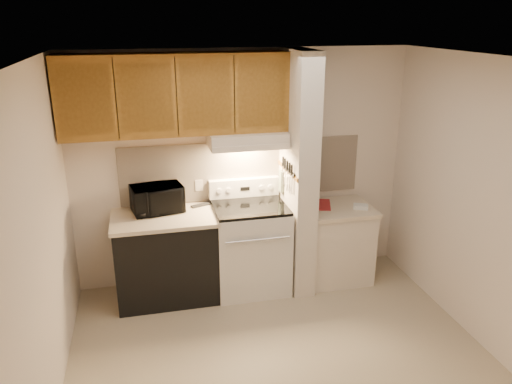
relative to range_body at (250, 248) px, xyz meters
name	(u,v)px	position (x,y,z in m)	size (l,w,h in m)	color
floor	(279,352)	(0.00, -1.16, -0.46)	(3.60, 3.60, 0.00)	tan
ceiling	(284,59)	(0.00, -1.16, 2.04)	(3.60, 3.60, 0.00)	white
wall_back	(243,168)	(0.00, 0.34, 0.79)	(3.60, 0.02, 2.50)	beige
wall_left	(41,243)	(-1.80, -1.16, 0.79)	(0.02, 3.00, 2.50)	beige
wall_right	(479,203)	(1.80, -1.16, 0.79)	(0.02, 3.00, 2.50)	beige
backsplash	(243,170)	(0.00, 0.33, 0.78)	(2.60, 0.02, 0.63)	#FFE7CB
range_body	(250,248)	(0.00, 0.00, 0.00)	(0.76, 0.65, 0.92)	silver
oven_window	(257,258)	(0.00, -0.32, 0.04)	(0.50, 0.01, 0.30)	black
oven_handle	(258,240)	(0.00, -0.35, 0.26)	(0.02, 0.02, 0.65)	silver
cooktop	(250,207)	(0.00, 0.00, 0.48)	(0.74, 0.64, 0.03)	black
range_backguard	(244,187)	(0.00, 0.28, 0.59)	(0.76, 0.08, 0.20)	silver
range_display	(245,189)	(0.00, 0.24, 0.59)	(0.10, 0.01, 0.04)	black
range_knob_left_outer	(219,191)	(-0.28, 0.24, 0.59)	(0.05, 0.05, 0.02)	silver
range_knob_left_inner	(228,190)	(-0.18, 0.24, 0.59)	(0.05, 0.05, 0.02)	silver
range_knob_right_inner	(261,188)	(0.18, 0.24, 0.59)	(0.05, 0.05, 0.02)	silver
range_knob_right_outer	(270,187)	(0.28, 0.24, 0.59)	(0.05, 0.05, 0.02)	silver
dishwasher_front	(167,259)	(-0.88, 0.01, -0.03)	(1.00, 0.63, 0.87)	black
left_countertop	(164,218)	(-0.88, 0.01, 0.43)	(1.04, 0.67, 0.04)	beige
spoon_rest	(201,205)	(-0.48, 0.21, 0.46)	(0.21, 0.07, 0.01)	black
teal_jar	(167,203)	(-0.83, 0.23, 0.51)	(0.10, 0.10, 0.11)	#2E6A65
outlet	(199,185)	(-0.48, 0.32, 0.64)	(0.08, 0.01, 0.12)	beige
microwave	(157,199)	(-0.93, 0.15, 0.59)	(0.50, 0.34, 0.28)	black
partition_pillar	(298,174)	(0.51, -0.01, 0.79)	(0.22, 0.70, 2.50)	beige
pillar_trim	(287,171)	(0.39, -0.01, 0.84)	(0.01, 0.70, 0.04)	#996624
knife_strip	(288,170)	(0.39, -0.06, 0.86)	(0.02, 0.42, 0.04)	black
knife_blade_a	(291,184)	(0.38, -0.20, 0.76)	(0.01, 0.04, 0.16)	silver
knife_handle_a	(292,170)	(0.38, -0.21, 0.91)	(0.02, 0.02, 0.10)	black
knife_blade_b	(289,183)	(0.38, -0.13, 0.75)	(0.01, 0.04, 0.18)	silver
knife_handle_b	(290,168)	(0.38, -0.13, 0.91)	(0.02, 0.02, 0.10)	black
knife_blade_c	(287,182)	(0.38, -0.06, 0.74)	(0.01, 0.04, 0.20)	silver
knife_handle_c	(287,165)	(0.38, -0.06, 0.91)	(0.02, 0.02, 0.10)	black
knife_blade_d	(285,177)	(0.38, 0.02, 0.76)	(0.01, 0.04, 0.16)	silver
knife_handle_d	(285,163)	(0.38, 0.02, 0.91)	(0.02, 0.02, 0.10)	black
knife_blade_e	(283,176)	(0.38, 0.11, 0.75)	(0.01, 0.04, 0.18)	silver
knife_handle_e	(283,161)	(0.38, 0.10, 0.91)	(0.02, 0.02, 0.10)	black
oven_mitt	(281,181)	(0.38, 0.17, 0.67)	(0.03, 0.10, 0.23)	gray
right_cab_base	(336,244)	(0.97, -0.01, -0.06)	(0.70, 0.60, 0.81)	beige
right_countertop	(338,209)	(0.97, -0.01, 0.37)	(0.74, 0.64, 0.04)	beige
red_folder	(319,204)	(0.79, 0.09, 0.40)	(0.25, 0.34, 0.01)	maroon
white_box	(361,207)	(1.19, -0.11, 0.41)	(0.15, 0.10, 0.04)	white
range_hood	(247,139)	(0.00, 0.12, 1.17)	(0.78, 0.44, 0.15)	beige
hood_lip	(252,148)	(0.00, -0.08, 1.12)	(0.78, 0.04, 0.06)	beige
upper_cabinets	(175,94)	(-0.69, 0.17, 1.62)	(2.18, 0.33, 0.77)	#996624
cab_door_a	(84,100)	(-1.51, 0.01, 1.62)	(0.46, 0.01, 0.63)	#996624
cab_gap_a	(116,99)	(-1.23, 0.01, 1.62)	(0.01, 0.01, 0.73)	black
cab_door_b	(147,98)	(-0.96, 0.01, 1.62)	(0.46, 0.01, 0.63)	#996624
cab_gap_b	(177,97)	(-0.69, 0.01, 1.62)	(0.01, 0.01, 0.73)	black
cab_door_c	(206,96)	(-0.42, 0.01, 1.62)	(0.46, 0.01, 0.63)	#996624
cab_gap_c	(234,95)	(-0.14, 0.01, 1.62)	(0.01, 0.01, 0.73)	black
cab_door_d	(262,94)	(0.13, 0.01, 1.62)	(0.46, 0.01, 0.63)	#996624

